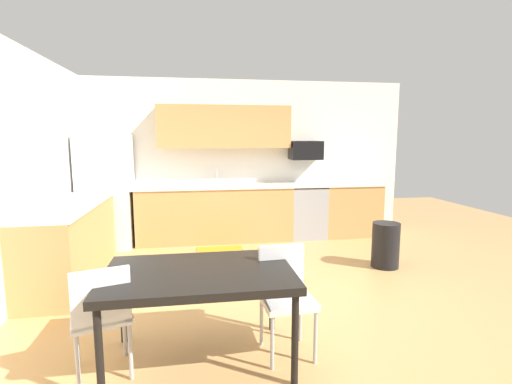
# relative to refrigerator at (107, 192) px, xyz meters

# --- Properties ---
(ground_plane) EXTENTS (12.00, 12.00, 0.00)m
(ground_plane) POSITION_rel_refrigerator_xyz_m (2.18, -2.22, -0.88)
(ground_plane) COLOR tan
(wall_back) EXTENTS (5.80, 0.10, 2.70)m
(wall_back) POSITION_rel_refrigerator_xyz_m (2.18, 0.43, 0.47)
(wall_back) COLOR white
(wall_back) RESTS_ON ground
(cabinet_run_back) EXTENTS (2.55, 0.60, 0.90)m
(cabinet_run_back) POSITION_rel_refrigerator_xyz_m (1.70, 0.08, -0.43)
(cabinet_run_back) COLOR tan
(cabinet_run_back) RESTS_ON ground
(cabinet_run_back_right) EXTENTS (1.00, 0.60, 0.90)m
(cabinet_run_back_right) POSITION_rel_refrigerator_xyz_m (4.08, 0.08, -0.43)
(cabinet_run_back_right) COLOR tan
(cabinet_run_back_right) RESTS_ON ground
(cabinet_run_left) EXTENTS (0.60, 2.00, 0.90)m
(cabinet_run_left) POSITION_rel_refrigerator_xyz_m (-0.12, -1.42, -0.43)
(cabinet_run_left) COLOR tan
(cabinet_run_left) RESTS_ON ground
(countertop_back) EXTENTS (4.80, 0.64, 0.04)m
(countertop_back) POSITION_rel_refrigerator_xyz_m (2.18, 0.08, 0.04)
(countertop_back) COLOR silver
(countertop_back) RESTS_ON cabinet_run_back
(countertop_left) EXTENTS (0.64, 2.00, 0.04)m
(countertop_left) POSITION_rel_refrigerator_xyz_m (-0.12, -1.42, 0.04)
(countertop_left) COLOR silver
(countertop_left) RESTS_ON cabinet_run_left
(upper_cabinets_back) EXTENTS (2.20, 0.34, 0.70)m
(upper_cabinets_back) POSITION_rel_refrigerator_xyz_m (1.88, 0.21, 1.02)
(upper_cabinets_back) COLOR tan
(refrigerator) EXTENTS (0.76, 0.70, 1.77)m
(refrigerator) POSITION_rel_refrigerator_xyz_m (0.00, 0.00, 0.00)
(refrigerator) COLOR white
(refrigerator) RESTS_ON ground
(oven_range) EXTENTS (0.60, 0.60, 0.91)m
(oven_range) POSITION_rel_refrigerator_xyz_m (3.28, 0.08, -0.43)
(oven_range) COLOR #999BA0
(oven_range) RESTS_ON ground
(microwave) EXTENTS (0.54, 0.36, 0.32)m
(microwave) POSITION_rel_refrigerator_xyz_m (3.28, 0.18, 0.62)
(microwave) COLOR black
(sink_basin) EXTENTS (0.48, 0.40, 0.14)m
(sink_basin) POSITION_rel_refrigerator_xyz_m (1.74, 0.08, -0.00)
(sink_basin) COLOR #A5A8AD
(sink_basin) RESTS_ON countertop_back
(sink_faucet) EXTENTS (0.02, 0.02, 0.24)m
(sink_faucet) POSITION_rel_refrigerator_xyz_m (1.74, 0.26, 0.16)
(sink_faucet) COLOR #B2B5BA
(sink_faucet) RESTS_ON countertop_back
(dining_table) EXTENTS (1.40, 0.90, 0.73)m
(dining_table) POSITION_rel_refrigerator_xyz_m (1.40, -3.40, -0.21)
(dining_table) COLOR black
(dining_table) RESTS_ON ground
(chair_near_table) EXTENTS (0.42, 0.42, 0.85)m
(chair_near_table) POSITION_rel_refrigerator_xyz_m (2.07, -3.34, -0.38)
(chair_near_table) COLOR white
(chair_near_table) RESTS_ON ground
(chair_far_side) EXTENTS (0.50, 0.50, 0.85)m
(chair_far_side) POSITION_rel_refrigerator_xyz_m (0.71, -3.50, -0.38)
(chair_far_side) COLOR white
(chair_far_side) RESTS_ON ground
(trash_bin) EXTENTS (0.36, 0.36, 0.60)m
(trash_bin) POSITION_rel_refrigerator_xyz_m (3.87, -1.60, -0.58)
(trash_bin) COLOR black
(trash_bin) RESTS_ON ground
(floor_mat) EXTENTS (0.70, 0.50, 0.01)m
(floor_mat) POSITION_rel_refrigerator_xyz_m (1.73, -0.57, -0.88)
(floor_mat) COLOR orange
(floor_mat) RESTS_ON ground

